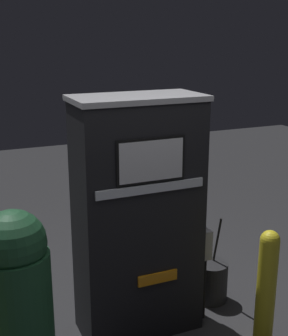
% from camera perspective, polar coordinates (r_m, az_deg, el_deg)
% --- Properties ---
extents(gas_pump, '(1.05, 0.51, 1.90)m').
position_cam_1_polar(gas_pump, '(3.64, -0.69, -6.14)').
color(gas_pump, black).
rests_on(gas_pump, ground_plane).
extents(safety_bollard, '(0.15, 0.15, 0.96)m').
position_cam_1_polar(safety_bollard, '(3.72, 14.69, -13.85)').
color(safety_bollard, yellow).
rests_on(safety_bollard, ground_plane).
extents(trash_bin, '(0.49, 0.49, 1.21)m').
position_cam_1_polar(trash_bin, '(3.45, -15.27, -14.29)').
color(trash_bin, '#1E4C2D').
rests_on(trash_bin, ground_plane).
extents(squeegee_bucket, '(0.29, 0.29, 0.80)m').
position_cam_1_polar(squeegee_bucket, '(4.38, 8.19, -13.49)').
color(squeegee_bucket, '#262628').
rests_on(squeegee_bucket, ground_plane).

